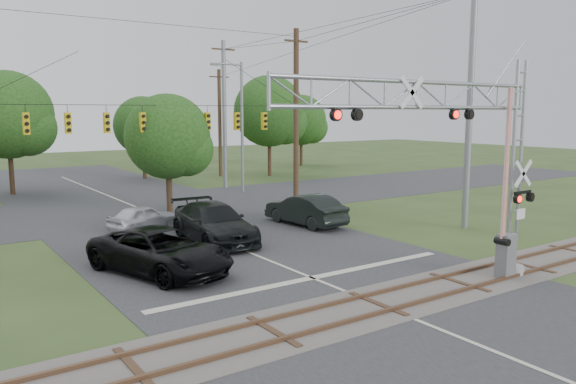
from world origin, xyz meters
TOP-DOWN VIEW (x-y plane):
  - ground at (0.00, 0.00)m, footprint 160.00×160.00m
  - road_main at (0.00, 10.00)m, footprint 14.00×90.00m
  - road_cross at (0.00, 24.00)m, footprint 90.00×12.00m
  - railroad_track at (0.00, 2.00)m, footprint 90.00×3.20m
  - crossing_gantry at (3.23, 1.63)m, footprint 11.49×1.02m
  - traffic_signal_span at (0.85, 20.00)m, footprint 19.34×0.36m
  - pickup_black at (-4.36, 9.38)m, footprint 4.64×6.76m
  - car_dark at (-0.22, 13.00)m, footprint 2.93×6.36m
  - sedan_silver at (-2.04, 17.56)m, footprint 4.14×2.67m
  - suv_dark at (5.69, 13.73)m, footprint 2.17×5.26m
  - streetlight at (8.96, 26.60)m, footprint 2.62×0.27m
  - utility_poles at (2.00, 22.68)m, footprint 27.21×29.46m
  - treeline at (0.05, 36.00)m, footprint 57.87×25.73m

SIDE VIEW (x-z plane):
  - ground at x=0.00m, z-range 0.00..0.00m
  - road_main at x=0.00m, z-range 0.00..0.02m
  - road_cross at x=0.00m, z-range 0.00..0.02m
  - railroad_track at x=0.00m, z-range -0.05..0.11m
  - sedan_silver at x=-2.04m, z-range 0.00..1.31m
  - suv_dark at x=5.69m, z-range 0.00..1.69m
  - pickup_black at x=-4.36m, z-range 0.00..1.72m
  - car_dark at x=-0.22m, z-range 0.00..1.80m
  - crossing_gantry at x=3.23m, z-range 0.92..8.93m
  - streetlight at x=8.96m, z-range 0.58..10.41m
  - treeline at x=0.05m, z-range 0.75..10.35m
  - traffic_signal_span at x=0.85m, z-range -0.04..11.46m
  - utility_poles at x=2.00m, z-range -0.51..12.31m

